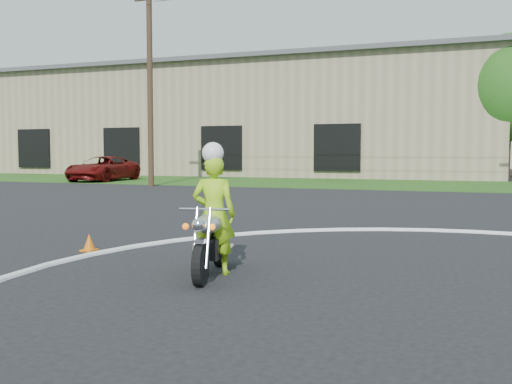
% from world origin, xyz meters
% --- Properties ---
extents(grass_strip, '(120.00, 10.00, 0.02)m').
position_xyz_m(grass_strip, '(0.00, 27.00, 0.01)').
color(grass_strip, '#1E4714').
rests_on(grass_strip, ground).
extents(primary_motorcycle, '(0.69, 1.86, 0.99)m').
position_xyz_m(primary_motorcycle, '(-3.45, 3.27, 0.48)').
color(primary_motorcycle, black).
rests_on(primary_motorcycle, ground).
extents(rider_primary_grp, '(0.68, 0.53, 1.84)m').
position_xyz_m(rider_primary_grp, '(-3.46, 3.40, 0.89)').
color(rider_primary_grp, '#98D516').
rests_on(rider_primary_grp, ground).
extents(pickup_grp, '(2.75, 5.41, 1.46)m').
position_xyz_m(pickup_grp, '(-20.39, 24.56, 0.73)').
color(pickup_grp, '#5A0A0A').
rests_on(pickup_grp, ground).
extents(warehouse, '(41.00, 17.00, 8.30)m').
position_xyz_m(warehouse, '(-18.00, 39.99, 4.16)').
color(warehouse, tan).
rests_on(warehouse, ground).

